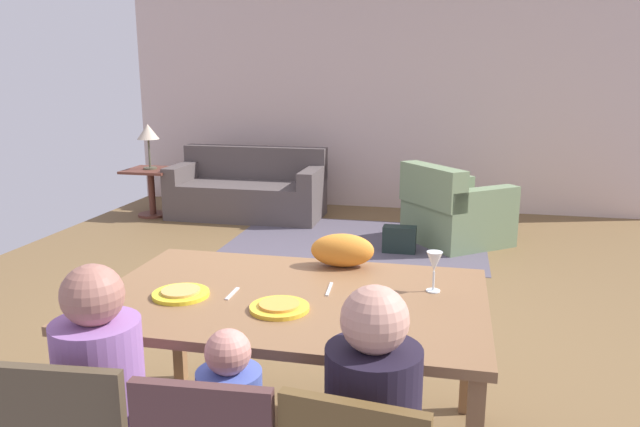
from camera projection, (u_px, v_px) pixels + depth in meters
name	position (u px, v px, depth m)	size (l,w,h in m)	color
ground_plane	(332.00, 294.00, 4.87)	(6.66, 6.45, 0.02)	brown
back_wall	(384.00, 102.00, 7.68)	(6.66, 0.10, 2.70)	beige
dining_table	(291.00, 309.00, 2.71)	(1.71, 1.10, 0.76)	brown
plate_near_man	(181.00, 294.00, 2.68)	(0.25, 0.25, 0.02)	yellow
pizza_near_man	(181.00, 291.00, 2.68)	(0.17, 0.17, 0.01)	tan
plate_near_child	(279.00, 308.00, 2.52)	(0.25, 0.25, 0.02)	yellow
pizza_near_child	(279.00, 304.00, 2.52)	(0.17, 0.17, 0.01)	gold
wine_glass	(434.00, 263.00, 2.71)	(0.07, 0.07, 0.19)	silver
fork	(232.00, 294.00, 2.70)	(0.02, 0.15, 0.01)	silver
knife	(329.00, 289.00, 2.76)	(0.01, 0.17, 0.01)	silver
person_man	(109.00, 422.00, 2.16)	(0.30, 0.41, 1.11)	#363355
cat	(342.00, 250.00, 3.07)	(0.32, 0.16, 0.17)	orange
area_rug	(358.00, 241.00, 6.33)	(2.60, 1.80, 0.01)	#4F4956
couch	(248.00, 191.00, 7.40)	(1.82, 0.86, 0.82)	#4F4644
armchair	(454.00, 213.00, 6.22)	(1.20, 1.20, 0.82)	#6C825D
side_table	(151.00, 186.00, 7.38)	(0.56, 0.56, 0.58)	brown
table_lamp	(148.00, 133.00, 7.23)	(0.26, 0.26, 0.54)	#4E4E3A
handbag	(399.00, 239.00, 5.93)	(0.32, 0.16, 0.26)	black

